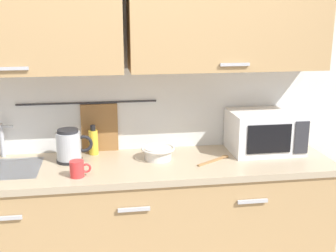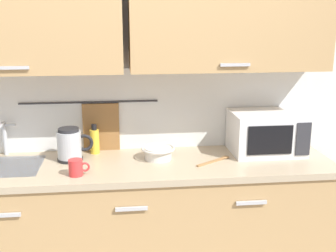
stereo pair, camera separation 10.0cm
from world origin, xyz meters
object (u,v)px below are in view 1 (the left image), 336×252
(microwave, at_px, (265,132))
(electric_kettle, at_px, (69,146))
(mug_near_sink, at_px, (77,169))
(dish_soap_bottle, at_px, (93,141))
(wooden_spoon, at_px, (217,159))
(mixing_bowl, at_px, (158,152))

(microwave, bearing_deg, electric_kettle, -179.22)
(microwave, relative_size, electric_kettle, 2.03)
(mug_near_sink, bearing_deg, microwave, 13.34)
(dish_soap_bottle, relative_size, mug_near_sink, 1.63)
(electric_kettle, bearing_deg, microwave, 0.78)
(dish_soap_bottle, bearing_deg, electric_kettle, -139.27)
(dish_soap_bottle, xyz_separation_m, mug_near_sink, (-0.08, -0.39, -0.04))
(wooden_spoon, bearing_deg, microwave, 20.50)
(mug_near_sink, bearing_deg, mixing_bowl, 25.45)
(dish_soap_bottle, distance_m, wooden_spoon, 0.81)
(electric_kettle, xyz_separation_m, mug_near_sink, (0.06, -0.27, -0.05))
(mug_near_sink, bearing_deg, wooden_spoon, 10.21)
(electric_kettle, relative_size, wooden_spoon, 0.92)
(mug_near_sink, distance_m, wooden_spoon, 0.87)
(mixing_bowl, bearing_deg, microwave, 4.35)
(microwave, height_order, electric_kettle, microwave)
(mug_near_sink, relative_size, wooden_spoon, 0.49)
(dish_soap_bottle, distance_m, mug_near_sink, 0.40)
(microwave, xyz_separation_m, wooden_spoon, (-0.36, -0.13, -0.13))
(microwave, distance_m, wooden_spoon, 0.40)
(mixing_bowl, bearing_deg, wooden_spoon, -12.08)
(electric_kettle, distance_m, mixing_bowl, 0.55)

